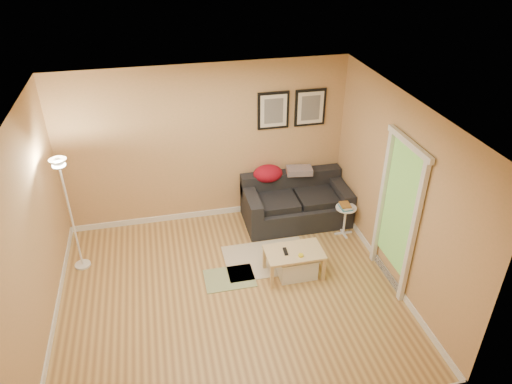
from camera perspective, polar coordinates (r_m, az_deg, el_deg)
floor at (r=6.56m, az=-3.12°, el=-12.23°), size 4.50×4.50×0.00m
ceiling at (r=5.15m, az=-3.94°, el=9.44°), size 4.50×4.50×0.00m
wall_back at (r=7.49m, az=-6.09°, el=5.57°), size 4.50×0.00×4.50m
wall_front at (r=4.25m, az=1.29°, el=-17.39°), size 4.50×0.00×4.50m
wall_left at (r=5.91m, az=-25.61°, el=-5.10°), size 0.00×4.00×4.00m
wall_right at (r=6.43m, az=16.68°, el=-0.16°), size 0.00×4.00×4.00m
baseboard_back at (r=8.09m, az=-5.60°, el=-2.49°), size 4.50×0.02×0.10m
baseboard_left at (r=6.66m, az=-23.08°, el=-13.88°), size 0.02×4.00×0.10m
baseboard_right at (r=7.12m, az=15.12°, el=-8.82°), size 0.02×4.00×0.10m
sofa at (r=7.78m, az=4.87°, el=-1.08°), size 1.70×0.90×0.75m
red_throw at (r=7.74m, az=1.44°, el=2.24°), size 0.48×0.36×0.28m
plaid_throw at (r=7.84m, az=5.23°, el=2.59°), size 0.45×0.32×0.10m
framed_print_left at (r=7.45m, az=2.10°, el=9.79°), size 0.50×0.04×0.60m
framed_print_right at (r=7.62m, az=6.54°, el=10.09°), size 0.50×0.04×0.60m
area_rug at (r=7.12m, az=1.32°, el=-8.01°), size 1.25×0.85×0.01m
green_runner at (r=6.79m, az=-3.21°, el=-10.33°), size 0.70×0.50×0.01m
coffee_table at (r=6.76m, az=4.56°, el=-8.49°), size 0.81×0.51×0.40m
remote_control at (r=6.60m, az=3.57°, el=-7.16°), size 0.06×0.16×0.02m
tape_roll at (r=6.54m, az=5.43°, el=-7.62°), size 0.07×0.07×0.03m
storage_bin at (r=6.77m, az=4.92°, el=-8.78°), size 0.54×0.39×0.33m
side_table at (r=7.62m, az=10.63°, el=-3.41°), size 0.33×0.33×0.50m
book_stack at (r=7.45m, az=10.75°, el=-1.66°), size 0.19×0.24×0.07m
floor_lamp at (r=6.99m, az=-21.33°, el=-3.00°), size 0.23×0.23×1.75m
doorway at (r=6.44m, az=16.53°, el=-2.98°), size 0.12×1.01×2.13m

